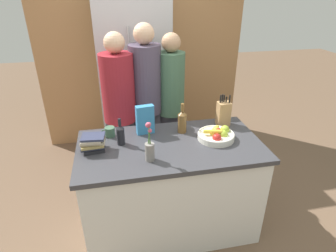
{
  "coord_description": "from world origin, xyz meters",
  "views": [
    {
      "loc": [
        -0.42,
        -1.96,
        2.07
      ],
      "look_at": [
        0.0,
        0.1,
        1.01
      ],
      "focal_mm": 30.0,
      "sensor_mm": 36.0,
      "label": 1
    }
  ],
  "objects_px": {
    "flower_vase": "(150,148)",
    "person_in_red_tee": "(171,100)",
    "fruit_bowl": "(217,135)",
    "cereal_box": "(145,120)",
    "refrigerator": "(134,78)",
    "bottle_oil": "(182,121)",
    "knife_block": "(223,113)",
    "coffee_mug": "(110,132)",
    "bottle_vinegar": "(121,134)",
    "person_in_blue": "(146,98)",
    "book_stack": "(93,143)",
    "person_at_sink": "(120,107)"
  },
  "relations": [
    {
      "from": "flower_vase",
      "to": "person_in_red_tee",
      "type": "xyz_separation_m",
      "value": [
        0.38,
        1.02,
        -0.05
      ]
    },
    {
      "from": "fruit_bowl",
      "to": "cereal_box",
      "type": "height_order",
      "value": "cereal_box"
    },
    {
      "from": "refrigerator",
      "to": "fruit_bowl",
      "type": "distance_m",
      "value": 1.59
    },
    {
      "from": "cereal_box",
      "to": "bottle_oil",
      "type": "relative_size",
      "value": 0.96
    },
    {
      "from": "knife_block",
      "to": "bottle_oil",
      "type": "distance_m",
      "value": 0.42
    },
    {
      "from": "flower_vase",
      "to": "coffee_mug",
      "type": "bearing_deg",
      "value": 123.44
    },
    {
      "from": "knife_block",
      "to": "person_in_red_tee",
      "type": "relative_size",
      "value": 0.18
    },
    {
      "from": "bottle_vinegar",
      "to": "person_in_blue",
      "type": "relative_size",
      "value": 0.13
    },
    {
      "from": "cereal_box",
      "to": "book_stack",
      "type": "bearing_deg",
      "value": -154.3
    },
    {
      "from": "flower_vase",
      "to": "cereal_box",
      "type": "relative_size",
      "value": 1.23
    },
    {
      "from": "refrigerator",
      "to": "person_at_sink",
      "type": "height_order",
      "value": "refrigerator"
    },
    {
      "from": "refrigerator",
      "to": "knife_block",
      "type": "bearing_deg",
      "value": -60.1
    },
    {
      "from": "flower_vase",
      "to": "bottle_vinegar",
      "type": "distance_m",
      "value": 0.35
    },
    {
      "from": "knife_block",
      "to": "cereal_box",
      "type": "distance_m",
      "value": 0.73
    },
    {
      "from": "flower_vase",
      "to": "bottle_vinegar",
      "type": "height_order",
      "value": "flower_vase"
    },
    {
      "from": "knife_block",
      "to": "coffee_mug",
      "type": "relative_size",
      "value": 2.52
    },
    {
      "from": "refrigerator",
      "to": "cereal_box",
      "type": "distance_m",
      "value": 1.25
    },
    {
      "from": "refrigerator",
      "to": "cereal_box",
      "type": "xyz_separation_m",
      "value": [
        -0.02,
        -1.25,
        0.0
      ]
    },
    {
      "from": "bottle_oil",
      "to": "bottle_vinegar",
      "type": "bearing_deg",
      "value": -168.76
    },
    {
      "from": "knife_block",
      "to": "book_stack",
      "type": "height_order",
      "value": "knife_block"
    },
    {
      "from": "book_stack",
      "to": "person_at_sink",
      "type": "xyz_separation_m",
      "value": [
        0.24,
        0.69,
        0.0
      ]
    },
    {
      "from": "person_at_sink",
      "to": "person_in_red_tee",
      "type": "bearing_deg",
      "value": 37.99
    },
    {
      "from": "fruit_bowl",
      "to": "person_in_blue",
      "type": "bearing_deg",
      "value": 122.28
    },
    {
      "from": "knife_block",
      "to": "fruit_bowl",
      "type": "bearing_deg",
      "value": -121.02
    },
    {
      "from": "person_in_blue",
      "to": "person_in_red_tee",
      "type": "height_order",
      "value": "person_in_blue"
    },
    {
      "from": "bottle_vinegar",
      "to": "knife_block",
      "type": "bearing_deg",
      "value": 10.34
    },
    {
      "from": "bottle_oil",
      "to": "person_at_sink",
      "type": "height_order",
      "value": "person_at_sink"
    },
    {
      "from": "coffee_mug",
      "to": "bottle_oil",
      "type": "distance_m",
      "value": 0.64
    },
    {
      "from": "coffee_mug",
      "to": "book_stack",
      "type": "height_order",
      "value": "book_stack"
    },
    {
      "from": "book_stack",
      "to": "person_in_blue",
      "type": "distance_m",
      "value": 0.94
    },
    {
      "from": "book_stack",
      "to": "bottle_oil",
      "type": "distance_m",
      "value": 0.79
    },
    {
      "from": "coffee_mug",
      "to": "person_in_red_tee",
      "type": "bearing_deg",
      "value": 41.1
    },
    {
      "from": "refrigerator",
      "to": "coffee_mug",
      "type": "bearing_deg",
      "value": -105.04
    },
    {
      "from": "person_at_sink",
      "to": "person_in_blue",
      "type": "xyz_separation_m",
      "value": [
        0.29,
        0.09,
        0.04
      ]
    },
    {
      "from": "fruit_bowl",
      "to": "knife_block",
      "type": "height_order",
      "value": "knife_block"
    },
    {
      "from": "refrigerator",
      "to": "bottle_oil",
      "type": "bearing_deg",
      "value": -77.04
    },
    {
      "from": "bottle_oil",
      "to": "bottle_vinegar",
      "type": "distance_m",
      "value": 0.56
    },
    {
      "from": "coffee_mug",
      "to": "person_in_red_tee",
      "type": "height_order",
      "value": "person_in_red_tee"
    },
    {
      "from": "coffee_mug",
      "to": "bottle_oil",
      "type": "bearing_deg",
      "value": -4.29
    },
    {
      "from": "fruit_bowl",
      "to": "knife_block",
      "type": "bearing_deg",
      "value": 58.98
    },
    {
      "from": "coffee_mug",
      "to": "cereal_box",
      "type": "bearing_deg",
      "value": -0.58
    },
    {
      "from": "person_in_red_tee",
      "to": "coffee_mug",
      "type": "bearing_deg",
      "value": -116.67
    },
    {
      "from": "bottle_oil",
      "to": "cereal_box",
      "type": "bearing_deg",
      "value": 172.16
    },
    {
      "from": "refrigerator",
      "to": "person_at_sink",
      "type": "xyz_separation_m",
      "value": [
        -0.23,
        -0.78,
        -0.06
      ]
    },
    {
      "from": "person_at_sink",
      "to": "person_in_blue",
      "type": "relative_size",
      "value": 0.97
    },
    {
      "from": "person_in_blue",
      "to": "person_in_red_tee",
      "type": "relative_size",
      "value": 1.06
    },
    {
      "from": "coffee_mug",
      "to": "bottle_oil",
      "type": "relative_size",
      "value": 0.44
    },
    {
      "from": "refrigerator",
      "to": "book_stack",
      "type": "distance_m",
      "value": 1.54
    },
    {
      "from": "cereal_box",
      "to": "coffee_mug",
      "type": "bearing_deg",
      "value": 179.42
    },
    {
      "from": "coffee_mug",
      "to": "person_in_blue",
      "type": "height_order",
      "value": "person_in_blue"
    }
  ]
}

